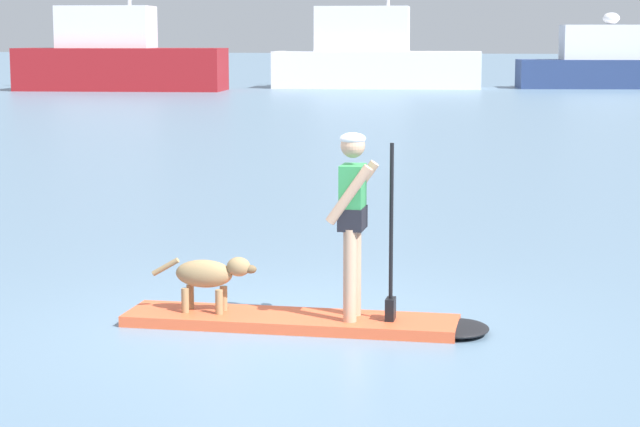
# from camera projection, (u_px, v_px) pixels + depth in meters

# --- Properties ---
(ground_plane) EXTENTS (400.00, 400.00, 0.00)m
(ground_plane) POSITION_uv_depth(u_px,v_px,m) (291.00, 326.00, 10.71)
(ground_plane) COLOR slate
(paddleboard) EXTENTS (3.38, 0.96, 0.10)m
(paddleboard) POSITION_uv_depth(u_px,v_px,m) (315.00, 322.00, 10.66)
(paddleboard) COLOR #E55933
(paddleboard) RESTS_ON ground_plane
(person_paddler) EXTENTS (0.62, 0.50, 1.69)m
(person_paddler) POSITION_uv_depth(u_px,v_px,m) (354.00, 212.00, 10.44)
(person_paddler) COLOR tan
(person_paddler) RESTS_ON paddleboard
(dog) EXTENTS (1.01, 0.26, 0.53)m
(dog) POSITION_uv_depth(u_px,v_px,m) (209.00, 275.00, 10.79)
(dog) COLOR #997A51
(dog) RESTS_ON paddleboard
(moored_boat_port) EXTENTS (10.90, 5.06, 12.04)m
(moored_boat_port) POSITION_uv_depth(u_px,v_px,m) (118.00, 58.00, 59.42)
(moored_boat_port) COLOR maroon
(moored_boat_port) RESTS_ON ground_plane
(moored_boat_center) EXTENTS (11.36, 4.91, 10.53)m
(moored_boat_center) POSITION_uv_depth(u_px,v_px,m) (373.00, 58.00, 62.32)
(moored_boat_center) COLOR white
(moored_boat_center) RESTS_ON ground_plane
(moored_boat_far_starboard) EXTENTS (11.73, 5.32, 3.99)m
(moored_boat_far_starboard) POSITION_uv_depth(u_px,v_px,m) (621.00, 64.00, 62.18)
(moored_boat_far_starboard) COLOR navy
(moored_boat_far_starboard) RESTS_ON ground_plane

